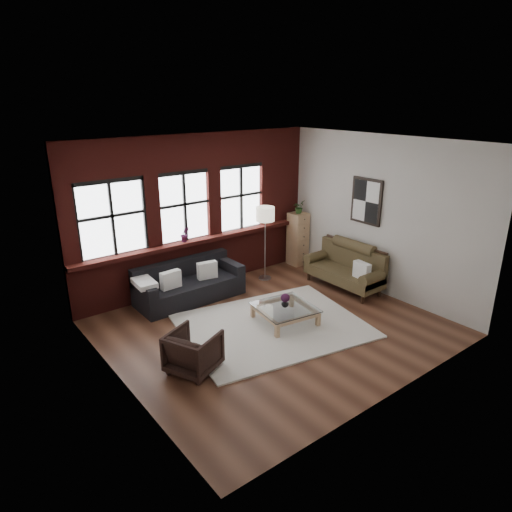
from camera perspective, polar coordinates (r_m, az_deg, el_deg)
floor at (r=8.22m, az=2.03°, el=-8.84°), size 5.50×5.50×0.00m
ceiling at (r=7.26m, az=2.34°, el=13.95°), size 5.50×5.50×0.00m
wall_back at (r=9.57m, az=-7.49°, el=5.44°), size 5.50×0.00×5.50m
wall_front at (r=6.01m, az=17.64°, el=-4.00°), size 5.50×0.00×5.50m
wall_left at (r=6.29m, az=-17.47°, el=-2.92°), size 0.00×5.00×5.00m
wall_right at (r=9.52m, az=15.04°, el=4.87°), size 0.00×5.00×5.00m
brick_backwall at (r=9.52m, az=-7.31°, el=5.38°), size 5.50×0.12×3.20m
sill_ledge at (r=9.59m, az=-6.89°, el=2.03°), size 5.50×0.30×0.08m
window_left at (r=8.75m, az=-17.58°, el=4.37°), size 1.38×0.10×1.50m
window_mid at (r=9.35m, az=-8.96°, el=5.98°), size 1.38×0.10×1.50m
window_right at (r=10.07m, az=-1.96°, el=7.19°), size 1.38×0.10×1.50m
wall_poster at (r=9.62m, az=13.65°, el=6.67°), size 0.05×0.74×0.94m
shag_rug at (r=8.22m, az=2.08°, el=-8.71°), size 3.52×2.99×0.03m
dark_sofa at (r=9.19m, az=-8.30°, el=-3.19°), size 2.14×0.87×0.77m
pillow_a at (r=8.83m, az=-10.61°, el=-2.93°), size 0.41×0.16×0.34m
pillow_b at (r=9.20m, az=-6.12°, el=-1.77°), size 0.42×0.21×0.34m
vintage_settee at (r=9.78m, az=10.92°, el=-1.38°), size 0.79×1.77×0.94m
pillow_settee at (r=9.36m, az=13.10°, el=-1.78°), size 0.18×0.39×0.34m
armchair at (r=6.95m, az=-7.84°, el=-11.73°), size 0.92×0.91×0.64m
coffee_table at (r=8.30m, az=3.63°, el=-7.36°), size 1.10×1.10×0.33m
vase at (r=8.20m, az=3.66°, el=-5.90°), size 0.15×0.15×0.14m
flowers at (r=8.16m, az=3.68°, el=-5.25°), size 0.16×0.16×0.16m
drawer_chest at (r=10.98m, az=5.24°, el=2.14°), size 0.39×0.39×1.27m
potted_plant_top at (r=10.77m, az=5.37°, el=6.13°), size 0.34×0.32×0.30m
floor_lamp at (r=9.96m, az=1.14°, el=1.96°), size 0.40×0.40×1.79m
sill_plant at (r=9.33m, az=-8.89°, el=2.70°), size 0.21×0.19×0.32m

